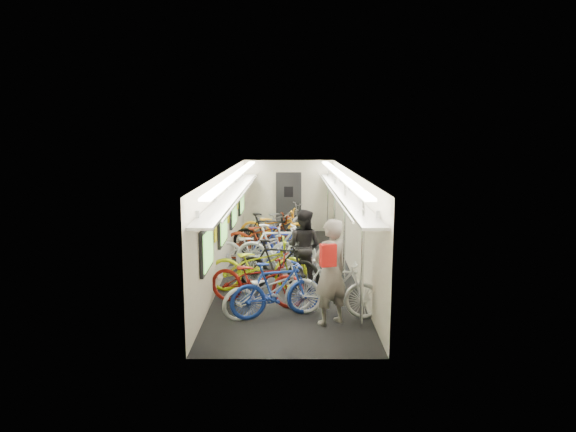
{
  "coord_description": "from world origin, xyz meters",
  "views": [
    {
      "loc": [
        0.03,
        -12.13,
        3.3
      ],
      "look_at": [
        -0.01,
        1.09,
        1.15
      ],
      "focal_mm": 32.0,
      "sensor_mm": 36.0,
      "label": 1
    }
  ],
  "objects_px": {
    "bicycle_1": "(277,290)",
    "passenger_mid": "(304,246)",
    "passenger_near": "(331,272)",
    "bicycle_0": "(270,290)",
    "backpack": "(328,255)"
  },
  "relations": [
    {
      "from": "passenger_near",
      "to": "bicycle_0",
      "type": "bearing_deg",
      "value": -52.33
    },
    {
      "from": "bicycle_1",
      "to": "backpack",
      "type": "bearing_deg",
      "value": -138.97
    },
    {
      "from": "passenger_near",
      "to": "backpack",
      "type": "relative_size",
      "value": 4.89
    },
    {
      "from": "bicycle_0",
      "to": "bicycle_1",
      "type": "relative_size",
      "value": 1.05
    },
    {
      "from": "bicycle_0",
      "to": "backpack",
      "type": "relative_size",
      "value": 4.78
    },
    {
      "from": "bicycle_0",
      "to": "bicycle_1",
      "type": "distance_m",
      "value": 0.15
    },
    {
      "from": "passenger_near",
      "to": "passenger_mid",
      "type": "bearing_deg",
      "value": -113.21
    },
    {
      "from": "bicycle_0",
      "to": "passenger_near",
      "type": "height_order",
      "value": "passenger_near"
    },
    {
      "from": "bicycle_0",
      "to": "backpack",
      "type": "distance_m",
      "value": 1.42
    },
    {
      "from": "passenger_near",
      "to": "backpack",
      "type": "height_order",
      "value": "passenger_near"
    },
    {
      "from": "backpack",
      "to": "bicycle_0",
      "type": "bearing_deg",
      "value": 133.66
    },
    {
      "from": "bicycle_0",
      "to": "backpack",
      "type": "xyz_separation_m",
      "value": [
        1.0,
        -0.6,
        0.8
      ]
    },
    {
      "from": "bicycle_1",
      "to": "passenger_mid",
      "type": "bearing_deg",
      "value": -31.91
    },
    {
      "from": "bicycle_1",
      "to": "passenger_near",
      "type": "xyz_separation_m",
      "value": [
        0.94,
        -0.31,
        0.41
      ]
    },
    {
      "from": "bicycle_0",
      "to": "passenger_mid",
      "type": "bearing_deg",
      "value": -42.15
    }
  ]
}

